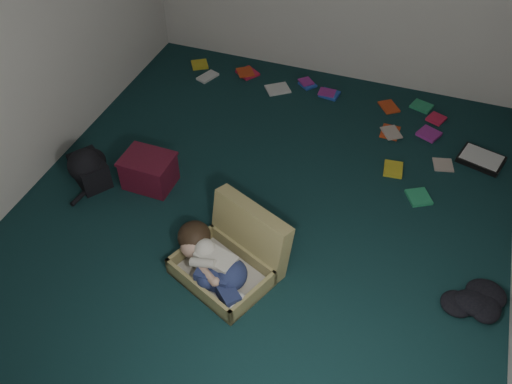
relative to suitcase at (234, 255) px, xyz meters
The scene contains 10 objects.
floor 0.67m from the suitcase, 90.29° to the left, with size 4.50×4.50×0.00m, color #102D2F.
wall_front 1.97m from the suitcase, 90.12° to the right, with size 4.50×4.50×0.00m, color silver.
wall_left 2.40m from the suitcase, 162.03° to the left, with size 4.50×4.50×0.00m, color silver.
suitcase is the anchor object (origin of this frame).
person 0.18m from the suitcase, 128.50° to the right, with size 0.66×0.56×0.31m.
maroon_bin 1.21m from the suitcase, 149.20° to the left, with size 0.44×0.35×0.30m.
backpack 1.61m from the suitcase, 163.19° to the left, with size 0.45×0.36×0.27m, color black, non-canonical shape.
clothing_pile 1.72m from the suitcase, ahead, with size 0.39×0.32×0.12m, color black, non-canonical shape.
paper_tray 2.57m from the suitcase, 48.61° to the left, with size 0.45×0.38×0.05m.
book_scatter 2.26m from the suitcase, 81.58° to the left, with size 3.01×1.60×0.02m.
Camera 1 is at (1.03, -2.98, 3.33)m, focal length 38.00 mm.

